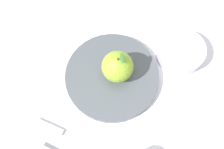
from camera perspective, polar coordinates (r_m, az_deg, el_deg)
The scene contains 5 objects.
ground_plane at distance 0.66m, azimuth -2.17°, elevation -2.34°, with size 2.40×2.40×0.00m, color silver.
dinner_plate at distance 0.66m, azimuth -0.00°, elevation -0.30°, with size 0.25×0.25×0.02m.
apple at distance 0.62m, azimuth 1.29°, elevation 1.85°, with size 0.08×0.08×0.09m.
side_bowl at distance 0.70m, azimuth 15.78°, elevation 5.25°, with size 0.13×0.13×0.04m.
knife at distance 0.64m, azimuth -10.32°, elevation -13.74°, with size 0.20×0.12×0.01m.
Camera 1 is at (0.01, -0.22, 0.63)m, focal length 39.33 mm.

